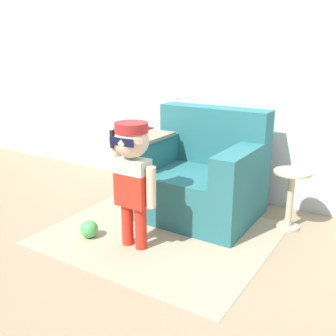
# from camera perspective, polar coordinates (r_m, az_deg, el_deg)

# --- Properties ---
(ground_plane) EXTENTS (10.00, 10.00, 0.00)m
(ground_plane) POSITION_cam_1_polar(r_m,az_deg,el_deg) (3.50, 4.04, -7.53)
(ground_plane) COLOR #998466
(wall_back) EXTENTS (10.00, 0.05, 2.60)m
(wall_back) POSITION_cam_1_polar(r_m,az_deg,el_deg) (3.85, 9.82, 14.58)
(wall_back) COLOR silver
(wall_back) RESTS_ON ground_plane
(armchair) EXTENTS (1.06, 0.85, 0.94)m
(armchair) POSITION_cam_1_polar(r_m,az_deg,el_deg) (3.52, 4.59, -1.19)
(armchair) COLOR #286B70
(armchair) RESTS_ON ground_plane
(person_child) EXTENTS (0.39, 0.29, 0.96)m
(person_child) POSITION_cam_1_polar(r_m,az_deg,el_deg) (2.83, -5.15, 0.24)
(person_child) COLOR red
(person_child) RESTS_ON ground_plane
(side_table) EXTENTS (0.30, 0.30, 0.50)m
(side_table) POSITION_cam_1_polar(r_m,az_deg,el_deg) (3.38, 17.36, -3.63)
(side_table) COLOR beige
(side_table) RESTS_ON ground_plane
(rug) EXTENTS (1.72, 1.48, 0.01)m
(rug) POSITION_cam_1_polar(r_m,az_deg,el_deg) (3.24, -1.01, -9.47)
(rug) COLOR tan
(rug) RESTS_ON ground_plane
(toy_ball) EXTENTS (0.14, 0.14, 0.14)m
(toy_ball) POSITION_cam_1_polar(r_m,az_deg,el_deg) (3.22, -11.36, -8.68)
(toy_ball) COLOR #4CB256
(toy_ball) RESTS_ON ground_plane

